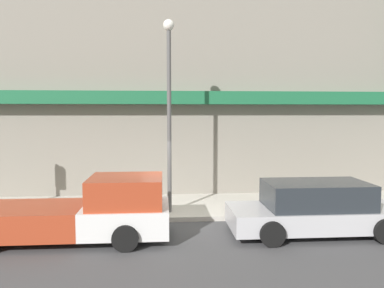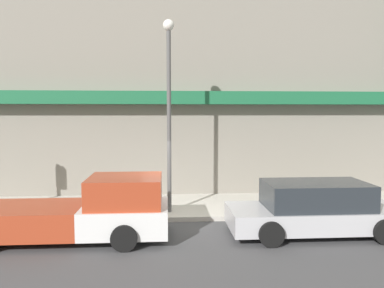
{
  "view_description": "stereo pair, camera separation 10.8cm",
  "coord_description": "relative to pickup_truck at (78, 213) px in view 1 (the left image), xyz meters",
  "views": [
    {
      "loc": [
        -0.59,
        -11.5,
        3.44
      ],
      "look_at": [
        0.38,
        1.35,
        2.35
      ],
      "focal_mm": 35.0,
      "sensor_mm": 36.0,
      "label": 1
    },
    {
      "loc": [
        -0.49,
        -11.51,
        3.44
      ],
      "look_at": [
        0.38,
        1.35,
        2.35
      ],
      "focal_mm": 35.0,
      "sensor_mm": 36.0,
      "label": 2
    }
  ],
  "objects": [
    {
      "name": "fire_hydrant",
      "position": [
        6.95,
        2.3,
        -0.28
      ],
      "size": [
        0.18,
        0.18,
        0.65
      ],
      "color": "red",
      "rests_on": "sidewalk"
    },
    {
      "name": "street_lamp",
      "position": [
        2.51,
        2.13,
        3.25
      ],
      "size": [
        0.36,
        0.36,
        6.25
      ],
      "color": "#4C4C4C",
      "rests_on": "sidewalk"
    },
    {
      "name": "sidewalk",
      "position": [
        2.92,
        3.11,
        -0.67
      ],
      "size": [
        36.0,
        3.37,
        0.15
      ],
      "color": "#B7B2A8",
      "rests_on": "ground"
    },
    {
      "name": "parked_car",
      "position": [
        6.6,
        0.0,
        -0.03
      ],
      "size": [
        4.89,
        2.03,
        1.49
      ],
      "rotation": [
        0.0,
        0.0,
        -0.04
      ],
      "color": "#ADADB2",
      "rests_on": "ground"
    },
    {
      "name": "building",
      "position": [
        2.93,
        6.27,
        3.68
      ],
      "size": [
        19.8,
        3.8,
        9.3
      ],
      "color": "gray",
      "rests_on": "ground"
    },
    {
      "name": "ground_plane",
      "position": [
        2.92,
        1.43,
        -0.75
      ],
      "size": [
        80.0,
        80.0,
        0.0
      ],
      "primitive_type": "plane",
      "color": "#424244"
    },
    {
      "name": "pickup_truck",
      "position": [
        0.0,
        0.0,
        0.0
      ],
      "size": [
        5.72,
        2.12,
        1.71
      ],
      "rotation": [
        0.0,
        0.0,
        0.04
      ],
      "color": "silver",
      "rests_on": "ground"
    }
  ]
}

